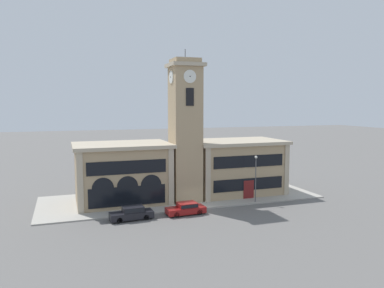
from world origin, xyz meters
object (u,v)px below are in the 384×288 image
at_px(parked_car_mid, 186,208).
at_px(bollard, 127,210).
at_px(parked_car_near, 132,213).
at_px(street_lamp, 256,172).

bearing_deg(parked_car_mid, bollard, -15.95).
distance_m(parked_car_mid, bollard, 6.81).
height_order(parked_car_near, bollard, parked_car_near).
bearing_deg(parked_car_near, street_lamp, -176.31).
height_order(parked_car_near, street_lamp, street_lamp).
height_order(parked_car_mid, street_lamp, street_lamp).
bearing_deg(street_lamp, parked_car_near, -173.22).
distance_m(parked_car_near, street_lamp, 16.90).
xyz_separation_m(parked_car_mid, bollard, (-6.64, 1.51, -0.06)).
height_order(parked_car_near, parked_car_mid, parked_car_near).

